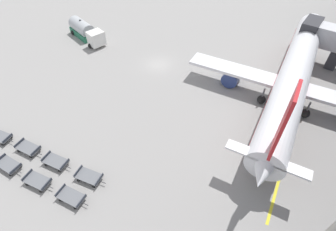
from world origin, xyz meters
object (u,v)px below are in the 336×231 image
object	(u,v)px
baggage_dolly_row_near_col_b	(9,165)
baggage_dolly_row_mid_a_col_d	(89,177)
baggage_dolly_row_near_col_c	(38,181)
baggage_dolly_row_near_col_d	(71,197)
baggage_dolly_row_mid_a_col_b	(28,148)
baggage_dolly_row_mid_a_col_c	(56,162)
baggage_dolly_row_mid_a_col_a	(0,137)
fuel_tanker_primary	(85,31)
airplane	(293,78)

from	to	relation	value
baggage_dolly_row_near_col_b	baggage_dolly_row_mid_a_col_d	size ratio (longest dim) A/B	0.98
baggage_dolly_row_near_col_c	baggage_dolly_row_near_col_d	distance (m)	4.46
baggage_dolly_row_mid_a_col_b	baggage_dolly_row_mid_a_col_c	xyz separation A→B (m)	(4.29, 0.30, 0.00)
baggage_dolly_row_mid_a_col_a	baggage_dolly_row_mid_a_col_d	bearing A→B (deg)	5.43
fuel_tanker_primary	baggage_dolly_row_mid_a_col_c	distance (m)	29.37
baggage_dolly_row_near_col_d	fuel_tanker_primary	bearing A→B (deg)	130.45
baggage_dolly_row_mid_a_col_d	baggage_dolly_row_near_col_b	bearing A→B (deg)	-158.71
airplane	baggage_dolly_row_near_col_c	size ratio (longest dim) A/B	10.81
baggage_dolly_row_near_col_b	baggage_dolly_row_mid_a_col_b	distance (m)	2.70
baggage_dolly_row_near_col_b	baggage_dolly_row_mid_a_col_a	xyz separation A→B (m)	(-4.58, 2.15, 0.00)
baggage_dolly_row_mid_a_col_c	baggage_dolly_row_mid_a_col_a	bearing A→B (deg)	-174.52
baggage_dolly_row_near_col_c	baggage_dolly_row_mid_a_col_d	bearing A→B (deg)	36.02
baggage_dolly_row_mid_a_col_c	fuel_tanker_primary	bearing A→B (deg)	126.39
baggage_dolly_row_near_col_d	baggage_dolly_row_mid_a_col_b	world-z (taller)	same
baggage_dolly_row_near_col_d	baggage_dolly_row_mid_a_col_d	distance (m)	2.69
airplane	fuel_tanker_primary	distance (m)	37.32
airplane	baggage_dolly_row_mid_a_col_d	size ratio (longest dim) A/B	10.78
fuel_tanker_primary	baggage_dolly_row_mid_a_col_a	distance (m)	25.97
baggage_dolly_row_near_col_b	baggage_dolly_row_near_col_c	bearing A→B (deg)	3.30
baggage_dolly_row_near_col_b	baggage_dolly_row_near_col_d	distance (m)	8.89
baggage_dolly_row_near_col_d	baggage_dolly_row_mid_a_col_c	xyz separation A→B (m)	(-4.66, 2.26, 0.00)
baggage_dolly_row_mid_a_col_c	airplane	bearing A→B (deg)	51.66
baggage_dolly_row_near_col_c	baggage_dolly_row_mid_a_col_b	bearing A→B (deg)	151.62
fuel_tanker_primary	baggage_dolly_row_mid_a_col_d	world-z (taller)	fuel_tanker_primary
fuel_tanker_primary	baggage_dolly_row_mid_a_col_a	bearing A→B (deg)	-70.57
baggage_dolly_row_near_col_c	baggage_dolly_row_near_col_d	bearing A→B (deg)	6.20
baggage_dolly_row_near_col_b	baggage_dolly_row_near_col_c	distance (m)	4.43
baggage_dolly_row_near_col_b	baggage_dolly_row_near_col_d	size ratio (longest dim) A/B	0.99
fuel_tanker_primary	baggage_dolly_row_near_col_b	bearing A→B (deg)	-63.61
airplane	baggage_dolly_row_mid_a_col_a	distance (m)	38.71
baggage_dolly_row_near_col_c	baggage_dolly_row_mid_a_col_a	distance (m)	9.20
baggage_dolly_row_near_col_b	baggage_dolly_row_mid_a_col_d	distance (m)	9.43
baggage_dolly_row_mid_a_col_c	baggage_dolly_row_mid_a_col_d	bearing A→B (deg)	5.33
fuel_tanker_primary	baggage_dolly_row_near_col_b	distance (m)	29.74
baggage_dolly_row_near_col_d	baggage_dolly_row_mid_a_col_d	bearing A→B (deg)	91.67
baggage_dolly_row_near_col_d	baggage_dolly_row_near_col_b	bearing A→B (deg)	-175.25
baggage_dolly_row_mid_a_col_b	baggage_dolly_row_mid_a_col_c	distance (m)	4.30
baggage_dolly_row_near_col_c	baggage_dolly_row_mid_a_col_c	size ratio (longest dim) A/B	1.00
airplane	fuel_tanker_primary	bearing A→B (deg)	-177.79
baggage_dolly_row_near_col_c	baggage_dolly_row_mid_a_col_c	xyz separation A→B (m)	(-0.22, 2.74, 0.00)
baggage_dolly_row_mid_a_col_a	baggage_dolly_row_mid_a_col_b	world-z (taller)	same
airplane	baggage_dolly_row_mid_a_col_a	size ratio (longest dim) A/B	10.78
fuel_tanker_primary	baggage_dolly_row_mid_a_col_b	xyz separation A→B (m)	(13.12, -23.93, -0.93)
airplane	baggage_dolly_row_mid_a_col_d	xyz separation A→B (m)	(-15.24, -24.64, -2.97)
baggage_dolly_row_mid_a_col_d	baggage_dolly_row_mid_a_col_a	bearing A→B (deg)	-174.57
baggage_dolly_row_near_col_d	baggage_dolly_row_mid_a_col_d	world-z (taller)	same
baggage_dolly_row_mid_a_col_b	baggage_dolly_row_mid_a_col_c	world-z (taller)	same
airplane	baggage_dolly_row_mid_a_col_c	size ratio (longest dim) A/B	10.82
baggage_dolly_row_near_col_d	baggage_dolly_row_mid_a_col_d	size ratio (longest dim) A/B	0.99
baggage_dolly_row_near_col_c	baggage_dolly_row_mid_a_col_c	distance (m)	2.75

